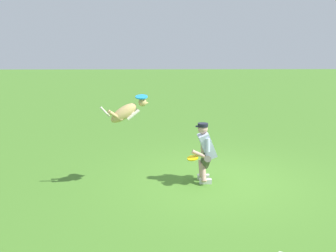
% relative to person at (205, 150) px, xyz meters
% --- Properties ---
extents(ground_plane, '(60.00, 60.00, 0.00)m').
position_rel_person_xyz_m(ground_plane, '(-0.33, 0.03, -0.70)').
color(ground_plane, '#497F2A').
extents(person, '(0.57, 0.65, 1.29)m').
position_rel_person_xyz_m(person, '(0.00, 0.00, 0.00)').
color(person, silver).
rests_on(person, ground_plane).
extents(dog, '(0.99, 0.46, 0.57)m').
position_rel_person_xyz_m(dog, '(1.67, 0.08, 0.86)').
color(dog, tan).
extents(frisbee_flying, '(0.31, 0.31, 0.08)m').
position_rel_person_xyz_m(frisbee_flying, '(1.35, -0.04, 1.16)').
color(frisbee_flying, '#1F94E4').
extents(frisbee_held, '(0.27, 0.27, 0.09)m').
position_rel_person_xyz_m(frisbee_held, '(0.29, 0.26, -0.09)').
color(frisbee_held, yellow).
rests_on(frisbee_held, person).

